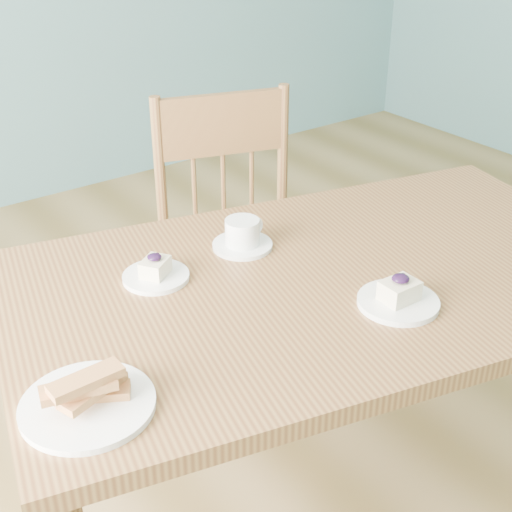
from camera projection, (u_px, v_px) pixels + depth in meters
dining_table at (325, 303)px, 1.66m from camera, size 1.60×1.13×0.78m
dining_chair at (238, 252)px, 2.27m from camera, size 0.56×0.55×0.99m
cheesecake_plate_near at (399, 297)px, 1.50m from camera, size 0.17×0.17×0.07m
cheesecake_plate_far at (156, 273)px, 1.59m from camera, size 0.15×0.15×0.06m
coffee_cup at (243, 236)px, 1.72m from camera, size 0.15×0.15×0.07m
biscotti_plate at (87, 398)px, 1.21m from camera, size 0.23×0.23×0.08m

